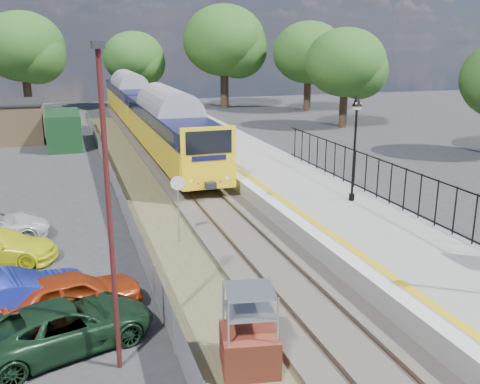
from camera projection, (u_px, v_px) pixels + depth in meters
name	position (u px, v px, depth m)	size (l,w,h in m)	color
ground	(296.00, 295.00, 16.57)	(120.00, 120.00, 0.00)	#2D2D30
track_bed	(203.00, 206.00, 25.26)	(5.90, 80.00, 0.29)	#473F38
platform	(309.00, 200.00, 25.03)	(5.00, 70.00, 0.90)	gray
platform_edge	(268.00, 194.00, 24.29)	(0.90, 70.00, 0.01)	silver
victorian_lamp_north	(356.00, 123.00, 22.49)	(0.44, 0.44, 4.60)	black
palisade_fence	(432.00, 201.00, 20.09)	(0.12, 26.00, 2.00)	black
wire_fence	(117.00, 190.00, 26.13)	(0.06, 52.00, 1.20)	#999EA3
outbuilding	(4.00, 123.00, 41.44)	(10.80, 10.10, 3.12)	#917852
tree_line	(140.00, 52.00, 53.63)	(56.80, 43.80, 11.88)	#332319
train	(145.00, 108.00, 44.06)	(2.82, 40.83, 3.51)	yellow
brick_plinth	(249.00, 331.00, 12.56)	(1.54, 1.54, 2.13)	brown
speed_sign	(178.00, 198.00, 20.37)	(0.53, 0.20, 2.71)	#999EA3
carpark_lamp	(108.00, 197.00, 11.76)	(0.25, 0.50, 7.60)	#481818
car_green	(66.00, 325.00, 13.60)	(2.07, 4.49, 1.25)	black
car_red	(72.00, 295.00, 15.10)	(1.60, 3.97, 1.35)	#A5310F
car_blue	(13.00, 299.00, 14.72)	(1.57, 4.52, 1.49)	#1B28A5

